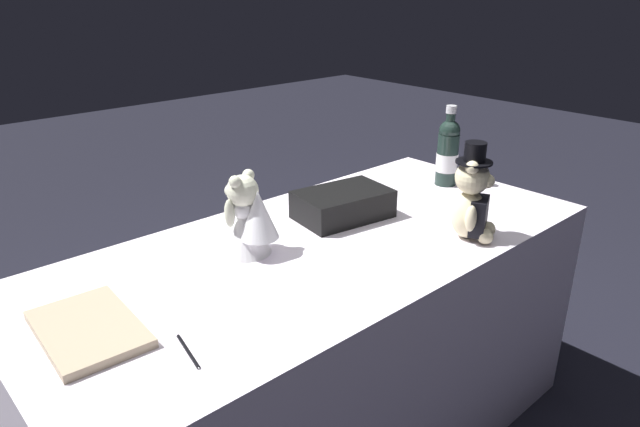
# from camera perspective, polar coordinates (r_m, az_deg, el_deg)

# --- Properties ---
(reception_table) EXTENTS (1.83, 0.82, 0.79)m
(reception_table) POSITION_cam_1_polar(r_m,az_deg,el_deg) (1.96, 0.00, -13.50)
(reception_table) COLOR white
(reception_table) RESTS_ON ground_plane
(teddy_bear_groom) EXTENTS (0.14, 0.15, 0.31)m
(teddy_bear_groom) POSITION_cam_1_polar(r_m,az_deg,el_deg) (1.81, 14.99, 1.36)
(teddy_bear_groom) COLOR beige
(teddy_bear_groom) RESTS_ON reception_table
(teddy_bear_bride) EXTENTS (0.17, 0.20, 0.25)m
(teddy_bear_bride) POSITION_cam_1_polar(r_m,az_deg,el_deg) (1.67, -7.22, -0.43)
(teddy_bear_bride) COLOR white
(teddy_bear_bride) RESTS_ON reception_table
(champagne_bottle) EXTENTS (0.08, 0.08, 0.31)m
(champagne_bottle) POSITION_cam_1_polar(r_m,az_deg,el_deg) (2.28, 12.61, 6.03)
(champagne_bottle) COLOR #1D2E28
(champagne_bottle) RESTS_ON reception_table
(signing_pen) EXTENTS (0.03, 0.14, 0.01)m
(signing_pen) POSITION_cam_1_polar(r_m,az_deg,el_deg) (1.31, -12.97, -13.32)
(signing_pen) COLOR black
(signing_pen) RESTS_ON reception_table
(gift_case_black) EXTENTS (0.33, 0.24, 0.10)m
(gift_case_black) POSITION_cam_1_polar(r_m,az_deg,el_deg) (1.93, 2.29, 0.94)
(gift_case_black) COLOR black
(gift_case_black) RESTS_ON reception_table
(guestbook) EXTENTS (0.22, 0.32, 0.02)m
(guestbook) POSITION_cam_1_polar(r_m,az_deg,el_deg) (1.43, -22.06, -10.66)
(guestbook) COLOR tan
(guestbook) RESTS_ON reception_table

